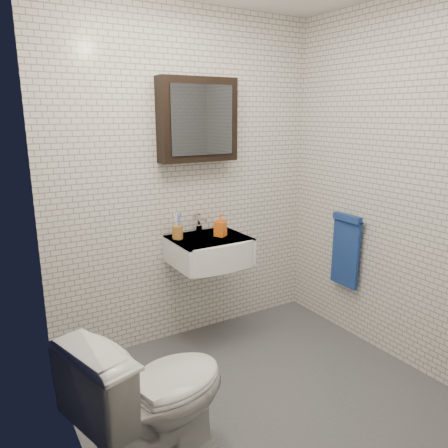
% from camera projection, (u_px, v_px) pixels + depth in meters
% --- Properties ---
extents(ground, '(2.20, 2.00, 0.01)m').
position_uv_depth(ground, '(262.00, 394.00, 2.79)').
color(ground, '#48494F').
rests_on(ground, ground).
extents(room_shell, '(2.22, 2.02, 2.51)m').
position_uv_depth(room_shell, '(268.00, 165.00, 2.43)').
color(room_shell, silver).
rests_on(room_shell, ground).
extents(washbasin, '(0.55, 0.50, 0.20)m').
position_uv_depth(washbasin, '(212.00, 251.00, 3.24)').
color(washbasin, white).
rests_on(washbasin, room_shell).
extents(faucet, '(0.06, 0.20, 0.15)m').
position_uv_depth(faucet, '(199.00, 224.00, 3.36)').
color(faucet, silver).
rests_on(faucet, washbasin).
extents(mirror_cabinet, '(0.60, 0.15, 0.60)m').
position_uv_depth(mirror_cabinet, '(198.00, 120.00, 3.17)').
color(mirror_cabinet, black).
rests_on(mirror_cabinet, room_shell).
extents(towel_rail, '(0.09, 0.30, 0.58)m').
position_uv_depth(towel_rail, '(346.00, 247.00, 3.42)').
color(towel_rail, silver).
rests_on(towel_rail, room_shell).
extents(toothbrush_cup, '(0.10, 0.10, 0.22)m').
position_uv_depth(toothbrush_cup, '(178.00, 232.00, 3.20)').
color(toothbrush_cup, '#A36928').
rests_on(toothbrush_cup, washbasin).
extents(soap_bottle, '(0.11, 0.11, 0.17)m').
position_uv_depth(soap_bottle, '(220.00, 225.00, 3.26)').
color(soap_bottle, orange).
rests_on(soap_bottle, washbasin).
extents(toilet, '(0.89, 0.66, 0.81)m').
position_uv_depth(toilet, '(155.00, 398.00, 2.12)').
color(toilet, silver).
rests_on(toilet, ground).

